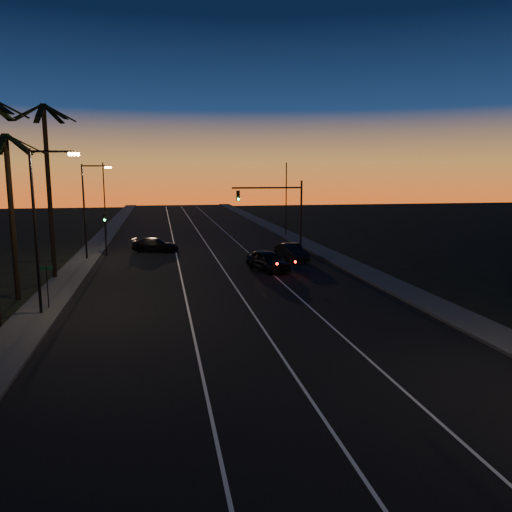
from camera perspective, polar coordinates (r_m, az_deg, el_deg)
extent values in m
cube|color=black|center=(39.27, -4.24, -1.91)|extent=(20.00, 170.00, 0.01)
cube|color=#383835|center=(39.60, -20.57, -2.29)|extent=(2.40, 170.00, 0.16)
cube|color=#383835|center=(42.02, 11.11, -1.21)|extent=(2.40, 170.00, 0.16)
cube|color=silver|center=(39.05, -8.62, -2.04)|extent=(0.12, 160.00, 0.01)
cube|color=silver|center=(39.33, -3.52, -1.86)|extent=(0.12, 160.00, 0.01)
cube|color=silver|center=(39.92, 1.47, -1.68)|extent=(0.12, 160.00, 0.01)
cube|color=black|center=(27.65, -26.83, 15.13)|extent=(2.18, 0.92, 1.18)
cylinder|color=black|center=(33.54, -26.12, 3.83)|extent=(0.32, 0.32, 10.00)
cube|color=black|center=(33.47, -24.83, 11.53)|extent=(2.18, 0.92, 1.18)
cube|color=black|center=(34.29, -25.53, 11.41)|extent=(1.25, 2.12, 1.18)
cube|color=black|center=(34.51, -27.04, 11.28)|extent=(1.34, 2.09, 1.18)
cube|color=black|center=(32.44, -27.14, 11.46)|extent=(0.45, 2.16, 1.18)
cube|color=black|center=(32.64, -25.53, 11.56)|extent=(1.95, 1.61, 1.18)
cylinder|color=black|center=(39.06, -22.55, 6.57)|extent=(0.32, 0.32, 12.50)
cube|color=black|center=(39.33, -21.50, 14.97)|extent=(2.18, 0.92, 1.18)
cube|color=black|center=(40.12, -22.17, 14.80)|extent=(1.25, 2.12, 1.18)
cube|color=black|center=(40.28, -23.50, 14.70)|extent=(1.34, 2.09, 1.18)
cube|color=black|center=(39.68, -24.54, 14.72)|extent=(2.18, 0.82, 1.18)
cube|color=black|center=(38.77, -24.52, 14.87)|extent=(1.90, 1.69, 1.18)
cube|color=black|center=(38.22, -23.39, 15.03)|extent=(0.45, 2.16, 1.18)
cube|color=black|center=(38.48, -22.02, 15.07)|extent=(1.95, 1.61, 1.18)
cylinder|color=black|center=(29.19, -23.89, 2.29)|extent=(0.16, 0.16, 9.00)
cylinder|color=black|center=(28.80, -22.31, 10.99)|extent=(2.20, 0.12, 0.12)
cube|color=#E8AA5C|center=(28.61, -20.10, 10.88)|extent=(0.55, 0.26, 0.16)
cylinder|color=black|center=(46.85, -19.02, 4.69)|extent=(0.16, 0.16, 8.50)
cylinder|color=black|center=(46.58, -17.94, 9.77)|extent=(2.20, 0.12, 0.12)
cube|color=#E8AA5C|center=(46.46, -16.56, 9.68)|extent=(0.55, 0.26, 0.16)
cylinder|color=black|center=(30.62, -22.72, -3.41)|extent=(0.06, 0.06, 2.60)
cube|color=#0B4423|center=(30.40, -22.86, -1.29)|extent=(0.70, 0.03, 0.20)
cylinder|color=black|center=(50.39, 5.18, 4.61)|extent=(0.20, 0.20, 7.00)
cylinder|color=black|center=(49.38, 1.28, 7.80)|extent=(7.00, 0.16, 0.16)
cube|color=black|center=(48.88, -2.07, 6.90)|extent=(0.32, 0.28, 1.00)
sphere|color=black|center=(48.70, -2.04, 7.27)|extent=(0.20, 0.20, 0.20)
sphere|color=black|center=(48.71, -2.04, 6.89)|extent=(0.20, 0.20, 0.20)
sphere|color=#14FF59|center=(48.73, -2.03, 6.52)|extent=(0.20, 0.20, 0.20)
cylinder|color=black|center=(48.85, -16.82, 2.44)|extent=(0.14, 0.14, 4.20)
cube|color=black|center=(48.69, -16.91, 4.31)|extent=(0.28, 0.25, 0.90)
sphere|color=black|center=(48.52, -16.95, 4.62)|extent=(0.18, 0.18, 0.18)
sphere|color=black|center=(48.54, -16.93, 4.29)|extent=(0.18, 0.18, 0.18)
sphere|color=#14FF59|center=(48.56, -16.91, 3.96)|extent=(0.18, 0.18, 0.18)
cylinder|color=black|center=(63.68, -16.93, 6.15)|extent=(0.14, 0.14, 9.00)
cylinder|color=black|center=(62.28, 3.46, 6.48)|extent=(0.14, 0.14, 9.00)
imported|color=black|center=(39.88, 1.34, -0.52)|extent=(3.24, 5.09, 1.61)
sphere|color=#FF0F05|center=(37.03, 2.42, -0.90)|extent=(0.18, 0.18, 0.18)
sphere|color=#FF0F05|center=(37.87, 4.52, -0.69)|extent=(0.18, 0.18, 0.18)
imported|color=black|center=(44.80, 4.09, 0.47)|extent=(2.31, 4.68, 1.47)
imported|color=black|center=(50.53, -11.44, 1.27)|extent=(5.02, 3.22, 1.35)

